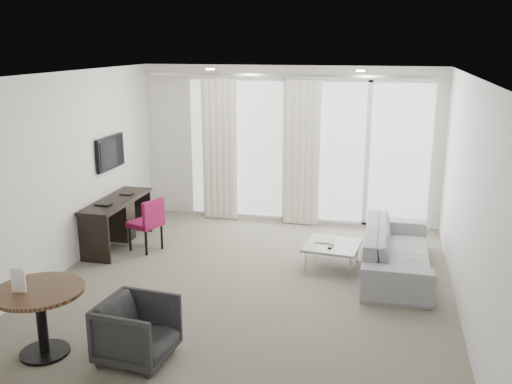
% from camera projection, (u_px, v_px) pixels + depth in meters
% --- Properties ---
extents(floor, '(5.00, 6.00, 0.00)m').
position_uv_depth(floor, '(245.00, 290.00, 7.02)').
color(floor, '#696455').
rests_on(floor, ground).
extents(ceiling, '(5.00, 6.00, 0.00)m').
position_uv_depth(ceiling, '(244.00, 76.00, 6.36)').
color(ceiling, white).
rests_on(ceiling, ground).
extents(wall_left, '(0.00, 6.00, 2.60)m').
position_uv_depth(wall_left, '(54.00, 177.00, 7.24)').
color(wall_left, silver).
rests_on(wall_left, ground).
extents(wall_right, '(0.00, 6.00, 2.60)m').
position_uv_depth(wall_right, '(469.00, 201.00, 6.14)').
color(wall_right, silver).
rests_on(wall_right, ground).
extents(wall_front, '(5.00, 0.00, 2.60)m').
position_uv_depth(wall_front, '(135.00, 295.00, 3.87)').
color(wall_front, silver).
rests_on(wall_front, ground).
extents(window_panel, '(4.00, 0.02, 2.38)m').
position_uv_depth(window_panel, '(306.00, 152.00, 9.46)').
color(window_panel, white).
rests_on(window_panel, ground).
extents(window_frame, '(4.10, 0.06, 2.44)m').
position_uv_depth(window_frame, '(306.00, 152.00, 9.45)').
color(window_frame, white).
rests_on(window_frame, ground).
extents(curtain_left, '(0.60, 0.20, 2.38)m').
position_uv_depth(curtain_left, '(220.00, 150.00, 9.62)').
color(curtain_left, silver).
rests_on(curtain_left, ground).
extents(curtain_right, '(0.60, 0.20, 2.38)m').
position_uv_depth(curtain_right, '(302.00, 153.00, 9.32)').
color(curtain_right, silver).
rests_on(curtain_right, ground).
extents(curtain_track, '(4.80, 0.04, 0.04)m').
position_uv_depth(curtain_track, '(288.00, 75.00, 9.05)').
color(curtain_track, '#B2B2B7').
rests_on(curtain_track, ceiling).
extents(downlight_a, '(0.12, 0.12, 0.02)m').
position_uv_depth(downlight_a, '(210.00, 69.00, 8.07)').
color(downlight_a, '#FFE0B2').
rests_on(downlight_a, ceiling).
extents(downlight_b, '(0.12, 0.12, 0.02)m').
position_uv_depth(downlight_b, '(360.00, 71.00, 7.60)').
color(downlight_b, '#FFE0B2').
rests_on(downlight_b, ceiling).
extents(desk, '(0.48, 1.52, 0.71)m').
position_uv_depth(desk, '(118.00, 223.00, 8.49)').
color(desk, black).
rests_on(desk, floor).
extents(tv, '(0.05, 0.80, 0.50)m').
position_uv_depth(tv, '(110.00, 153.00, 8.58)').
color(tv, black).
rests_on(tv, wall_left).
extents(desk_chair, '(0.55, 0.53, 0.79)m').
position_uv_depth(desk_chair, '(145.00, 224.00, 8.29)').
color(desk_chair, maroon).
rests_on(desk_chair, floor).
extents(round_table, '(1.07, 1.07, 0.69)m').
position_uv_depth(round_table, '(42.00, 322.00, 5.51)').
color(round_table, '#442B18').
rests_on(round_table, floor).
extents(menu_card, '(0.13, 0.05, 0.24)m').
position_uv_depth(menu_card, '(19.00, 289.00, 5.35)').
color(menu_card, white).
rests_on(menu_card, round_table).
extents(tub_armchair, '(0.73, 0.71, 0.61)m').
position_uv_depth(tub_armchair, '(137.00, 330.00, 5.42)').
color(tub_armchair, '#242425').
rests_on(tub_armchair, floor).
extents(coffee_table, '(0.78, 0.78, 0.32)m').
position_uv_depth(coffee_table, '(332.00, 255.00, 7.73)').
color(coffee_table, gray).
rests_on(coffee_table, floor).
extents(remote, '(0.07, 0.15, 0.02)m').
position_uv_depth(remote, '(331.00, 244.00, 7.57)').
color(remote, black).
rests_on(remote, coffee_table).
extents(magazine, '(0.23, 0.28, 0.01)m').
position_uv_depth(magazine, '(325.00, 238.00, 7.82)').
color(magazine, gray).
rests_on(magazine, coffee_table).
extents(sofa, '(0.84, 2.15, 0.63)m').
position_uv_depth(sofa, '(397.00, 250.00, 7.49)').
color(sofa, gray).
rests_on(sofa, floor).
extents(terrace_slab, '(5.60, 3.00, 0.12)m').
position_uv_depth(terrace_slab, '(316.00, 201.00, 11.21)').
color(terrace_slab, '#4D4D50').
rests_on(terrace_slab, ground).
extents(rattan_chair_a, '(0.81, 0.81, 0.90)m').
position_uv_depth(rattan_chair_a, '(358.00, 187.00, 10.16)').
color(rattan_chair_a, brown).
rests_on(rattan_chair_a, terrace_slab).
extents(rattan_chair_b, '(0.73, 0.73, 0.89)m').
position_uv_depth(rattan_chair_b, '(425.00, 174.00, 11.20)').
color(rattan_chair_b, brown).
rests_on(rattan_chair_b, terrace_slab).
extents(rattan_table, '(0.62, 0.62, 0.48)m').
position_uv_depth(rattan_table, '(367.00, 191.00, 10.77)').
color(rattan_table, brown).
rests_on(rattan_table, terrace_slab).
extents(balustrade, '(5.50, 0.06, 1.05)m').
position_uv_depth(balustrade, '(325.00, 158.00, 12.43)').
color(balustrade, '#B2B2B7').
rests_on(balustrade, terrace_slab).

